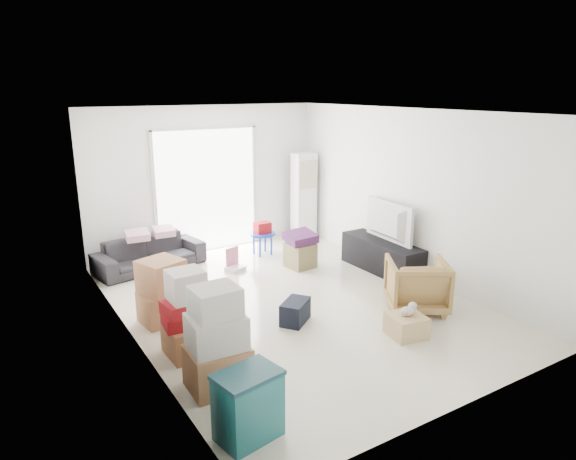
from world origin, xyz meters
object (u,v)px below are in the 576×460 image
(tv_console, at_px, (382,256))
(storage_bins, at_px, (248,405))
(television, at_px, (383,236))
(kids_table, at_px, (262,232))
(ac_tower, at_px, (304,197))
(sofa, at_px, (149,249))
(wood_crate, at_px, (406,326))
(ottoman, at_px, (300,255))
(armchair, at_px, (417,282))

(tv_console, height_order, storage_bins, storage_bins)
(storage_bins, bearing_deg, television, 34.04)
(tv_console, distance_m, kids_table, 2.25)
(tv_console, bearing_deg, storage_bins, -145.96)
(tv_console, bearing_deg, ac_tower, 91.23)
(sofa, height_order, wood_crate, sofa)
(tv_console, xyz_separation_m, ottoman, (-1.07, 0.89, -0.05))
(armchair, relative_size, ottoman, 1.89)
(tv_console, bearing_deg, television, -90.00)
(armchair, height_order, kids_table, armchair)
(kids_table, relative_size, wood_crate, 1.47)
(tv_console, height_order, sofa, sofa)
(armchair, bearing_deg, wood_crate, 69.48)
(television, height_order, ottoman, television)
(tv_console, distance_m, wood_crate, 2.37)
(ac_tower, xyz_separation_m, ottoman, (-1.02, -1.44, -0.66))
(television, xyz_separation_m, sofa, (-3.30, 2.17, -0.25))
(ac_tower, bearing_deg, wood_crate, -106.69)
(sofa, bearing_deg, tv_console, -43.26)
(ac_tower, xyz_separation_m, wood_crate, (-1.28, -4.28, -0.74))
(ottoman, xyz_separation_m, wood_crate, (-0.27, -2.84, -0.07))
(ac_tower, height_order, wood_crate, ac_tower)
(television, distance_m, armchair, 1.59)
(television, relative_size, wood_crate, 2.72)
(ac_tower, height_order, storage_bins, ac_tower)
(television, distance_m, sofa, 3.96)
(sofa, height_order, kids_table, sofa)
(tv_console, height_order, wood_crate, tv_console)
(sofa, height_order, storage_bins, sofa)
(kids_table, bearing_deg, television, -55.12)
(kids_table, bearing_deg, ottoman, -77.22)
(ac_tower, bearing_deg, tv_console, -88.77)
(storage_bins, relative_size, wood_crate, 1.54)
(tv_console, height_order, ottoman, tv_console)
(sofa, xyz_separation_m, ottoman, (2.23, -1.29, -0.14))
(sofa, bearing_deg, ottoman, -39.86)
(ac_tower, height_order, television, ac_tower)
(ac_tower, height_order, armchair, ac_tower)
(storage_bins, xyz_separation_m, ottoman, (2.83, 3.52, -0.11))
(sofa, bearing_deg, wood_crate, -74.43)
(television, xyz_separation_m, ottoman, (-1.07, 0.89, -0.39))
(storage_bins, relative_size, kids_table, 1.04)
(storage_bins, xyz_separation_m, wood_crate, (2.57, 0.68, -0.18))
(storage_bins, xyz_separation_m, kids_table, (2.62, 4.47, 0.11))
(sofa, bearing_deg, armchair, -63.61)
(ottoman, distance_m, kids_table, 1.00)
(sofa, distance_m, wood_crate, 4.58)
(television, bearing_deg, sofa, 60.59)
(television, bearing_deg, ac_tower, 5.22)
(ac_tower, distance_m, wood_crate, 4.53)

